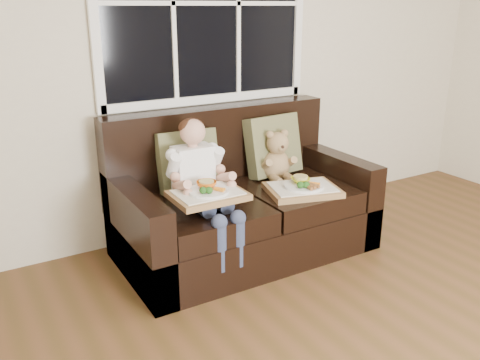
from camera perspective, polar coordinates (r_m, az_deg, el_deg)
window_back at (r=3.68m, az=-3.86°, el=19.20°), size 1.62×0.04×1.37m
loveseat at (r=3.53m, az=0.04°, el=-3.06°), size 1.70×0.92×0.96m
pillow_left at (r=3.41m, az=-5.86°, el=2.14°), size 0.42×0.21×0.42m
pillow_right at (r=3.73m, az=3.75°, el=3.90°), size 0.45×0.24×0.45m
child at (r=3.16m, az=-4.50°, el=0.45°), size 0.36×0.59×0.81m
teddy_bear at (r=3.64m, az=4.19°, el=2.39°), size 0.24×0.29×0.37m
tray_left at (r=3.03m, az=-3.63°, el=-1.52°), size 0.43×0.33×0.10m
tray_right at (r=3.41m, az=7.02°, el=-0.93°), size 0.54×0.46×0.11m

